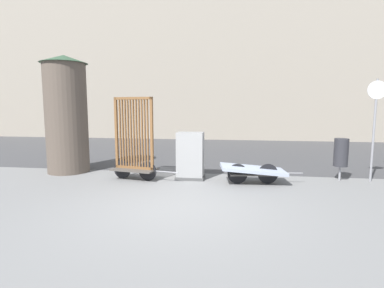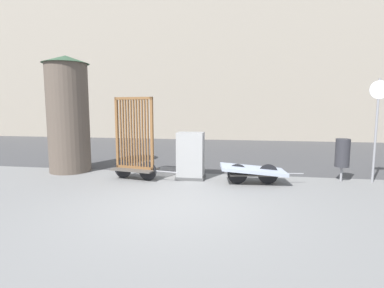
# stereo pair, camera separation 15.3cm
# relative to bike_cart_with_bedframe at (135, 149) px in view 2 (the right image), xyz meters

# --- Properties ---
(ground_plane) EXTENTS (60.00, 60.00, 0.00)m
(ground_plane) POSITION_rel_bike_cart_with_bedframe_xyz_m (1.62, -2.10, -0.86)
(ground_plane) COLOR slate
(road_strip) EXTENTS (56.00, 9.51, 0.01)m
(road_strip) POSITION_rel_bike_cart_with_bedframe_xyz_m (1.62, 5.80, -0.86)
(road_strip) COLOR #424244
(road_strip) RESTS_ON ground_plane
(building_facade) EXTENTS (48.00, 4.00, 9.97)m
(building_facade) POSITION_rel_bike_cart_with_bedframe_xyz_m (1.62, 12.55, 4.12)
(building_facade) COLOR #9E9384
(building_facade) RESTS_ON ground_plane
(bike_cart_with_bedframe) EXTENTS (1.96, 0.84, 2.29)m
(bike_cart_with_bedframe) POSITION_rel_bike_cart_with_bedframe_xyz_m (0.00, 0.00, 0.00)
(bike_cart_with_bedframe) COLOR #4C4742
(bike_cart_with_bedframe) RESTS_ON ground_plane
(bike_cart_with_mattress) EXTENTS (2.20, 1.02, 0.53)m
(bike_cart_with_mattress) POSITION_rel_bike_cart_with_bedframe_xyz_m (3.25, 0.00, -0.51)
(bike_cart_with_mattress) COLOR #4C4742
(bike_cart_with_mattress) RESTS_ON ground_plane
(utility_cabinet) EXTENTS (0.80, 0.57, 1.32)m
(utility_cabinet) POSITION_rel_bike_cart_with_bedframe_xyz_m (1.53, 0.32, -0.25)
(utility_cabinet) COLOR #4C4C4C
(utility_cabinet) RESTS_ON ground_plane
(trash_bin) EXTENTS (0.37, 0.37, 1.17)m
(trash_bin) POSITION_rel_bike_cart_with_bedframe_xyz_m (5.65, 0.69, -0.08)
(trash_bin) COLOR gray
(trash_bin) RESTS_ON ground_plane
(sign_post) EXTENTS (0.48, 0.06, 2.76)m
(sign_post) POSITION_rel_bike_cart_with_bedframe_xyz_m (6.44, 0.69, 0.86)
(sign_post) COLOR gray
(sign_post) RESTS_ON ground_plane
(advertising_column) EXTENTS (1.40, 1.40, 3.58)m
(advertising_column) POSITION_rel_bike_cart_with_bedframe_xyz_m (-2.39, 0.69, 0.95)
(advertising_column) COLOR brown
(advertising_column) RESTS_ON ground_plane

